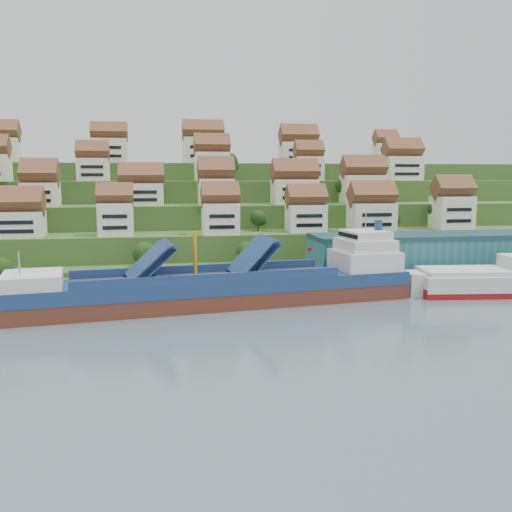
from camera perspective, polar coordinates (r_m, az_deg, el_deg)
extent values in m
plane|color=slate|center=(120.68, -2.03, -4.76)|extent=(300.00, 300.00, 0.00)
cube|color=gray|center=(138.88, 5.29, -2.63)|extent=(180.00, 14.00, 2.20)
cube|color=#2D4C1E|center=(204.69, -5.43, 1.07)|extent=(260.00, 128.00, 4.00)
cube|color=#2D4C1E|center=(209.26, -5.56, 2.18)|extent=(260.00, 118.00, 11.00)
cube|color=#2D4C1E|center=(216.88, -5.74, 3.31)|extent=(260.00, 102.00, 18.00)
cube|color=#2D4C1E|center=(224.58, -5.91, 4.37)|extent=(260.00, 86.00, 25.00)
cube|color=#2D4C1E|center=(233.38, -6.09, 5.24)|extent=(260.00, 68.00, 31.00)
cube|color=white|center=(159.09, -22.53, 2.95)|extent=(11.70, 8.57, 6.60)
cube|color=white|center=(154.84, -13.85, 3.58)|extent=(8.96, 7.03, 8.60)
cube|color=white|center=(153.75, -3.59, 3.72)|extent=(9.60, 7.62, 8.39)
cube|color=white|center=(162.39, 5.00, 3.79)|extent=(10.61, 7.73, 7.57)
cube|color=white|center=(166.01, 11.47, 3.83)|extent=(12.34, 8.26, 7.98)
cube|color=white|center=(179.40, 19.00, 4.12)|extent=(10.98, 8.31, 9.65)
cube|color=white|center=(172.84, -20.73, 5.75)|extent=(9.73, 8.98, 6.77)
cube|color=white|center=(172.24, -11.35, 6.06)|extent=(12.54, 7.90, 6.50)
cube|color=white|center=(169.27, -4.02, 6.39)|extent=(10.09, 8.56, 7.82)
cube|color=white|center=(177.43, 3.88, 6.43)|extent=(13.57, 8.36, 7.57)
cube|color=white|center=(184.75, 10.65, 6.58)|extent=(13.23, 8.18, 8.90)
cube|color=white|center=(188.91, -15.97, 8.30)|extent=(9.68, 7.30, 7.15)
cube|color=white|center=(185.85, -4.42, 8.90)|extent=(10.93, 7.79, 9.15)
cube|color=white|center=(193.55, 5.27, 8.68)|extent=(9.15, 7.14, 8.00)
cube|color=white|center=(206.28, 14.38, 8.46)|extent=(12.56, 8.47, 8.27)
cube|color=white|center=(211.82, -24.20, 9.61)|extent=(12.14, 8.03, 8.15)
cube|color=white|center=(205.33, -14.42, 10.15)|extent=(11.73, 7.51, 8.31)
cube|color=white|center=(205.51, -5.30, 10.46)|extent=(13.83, 8.15, 9.01)
cube|color=white|center=(213.01, 4.28, 10.22)|extent=(13.24, 8.73, 7.78)
cube|color=white|center=(227.77, 12.80, 9.91)|extent=(8.54, 7.05, 7.88)
ellipsoid|color=#1F4115|center=(145.77, -0.94, 0.43)|extent=(5.32, 5.32, 5.32)
ellipsoid|color=#1F4115|center=(144.13, -11.02, 0.19)|extent=(6.05, 6.05, 6.05)
ellipsoid|color=#1F4115|center=(174.59, 13.45, 3.81)|extent=(4.89, 4.89, 4.89)
ellipsoid|color=#1F4115|center=(180.55, 17.60, 4.51)|extent=(5.40, 5.40, 5.40)
ellipsoid|color=#1F4115|center=(163.25, 0.20, 3.84)|extent=(4.40, 4.40, 4.40)
ellipsoid|color=#1F4115|center=(186.26, 8.69, 6.93)|extent=(4.97, 4.97, 4.97)
ellipsoid|color=#1F4115|center=(179.63, -21.80, 5.82)|extent=(5.53, 5.53, 5.53)
ellipsoid|color=#1F4115|center=(191.40, -2.72, 9.42)|extent=(5.93, 5.93, 5.93)
ellipsoid|color=#1F4115|center=(199.58, 5.27, 8.84)|extent=(4.85, 4.85, 4.85)
ellipsoid|color=#1F4115|center=(198.34, 6.11, 8.65)|extent=(4.62, 4.62, 4.62)
ellipsoid|color=#1F4115|center=(141.42, -24.17, -1.15)|extent=(5.12, 5.12, 5.12)
cube|color=#27666A|center=(151.32, 16.88, 0.28)|extent=(60.00, 15.00, 10.00)
cylinder|color=gray|center=(132.74, 5.06, -0.89)|extent=(0.16, 0.16, 8.00)
cube|color=maroon|center=(132.38, 5.33, 0.66)|extent=(1.20, 0.05, 0.80)
cube|color=#5C291C|center=(118.81, -4.01, -4.49)|extent=(84.36, 23.55, 5.35)
cube|color=navy|center=(118.08, -4.03, -2.78)|extent=(84.38, 23.68, 2.78)
cube|color=silver|center=(114.75, -21.45, -2.29)|extent=(12.18, 13.47, 2.78)
cube|color=#262628|center=(117.35, -5.05, -2.17)|extent=(54.43, 17.76, 0.32)
cube|color=navy|center=(114.83, -10.81, -0.67)|extent=(9.48, 12.74, 7.39)
cube|color=navy|center=(119.19, -0.56, -0.21)|extent=(9.08, 12.69, 7.81)
cylinder|color=gold|center=(116.18, -6.11, 0.06)|extent=(0.84, 0.84, 9.62)
cube|color=silver|center=(129.71, 10.81, -0.40)|extent=(14.31, 13.75, 4.28)
cube|color=silver|center=(129.26, 10.85, 1.10)|extent=(12.02, 12.20, 2.67)
cube|color=silver|center=(129.01, 10.88, 2.09)|extent=(9.73, 10.65, 1.92)
cylinder|color=navy|center=(130.38, 12.14, 3.02)|extent=(1.92, 1.92, 2.35)
cube|color=maroon|center=(140.45, 22.22, -3.27)|extent=(33.85, 15.79, 2.83)
cube|color=silver|center=(140.02, 22.27, -2.30)|extent=(33.86, 15.91, 3.48)
cube|color=silver|center=(139.67, 22.32, -1.43)|extent=(32.08, 14.41, 1.31)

